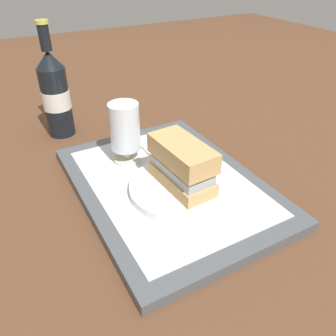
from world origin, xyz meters
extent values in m
plane|color=brown|center=(0.00, 0.00, 0.00)|extent=(3.00, 3.00, 0.00)
cube|color=#4C5156|center=(0.00, 0.00, 0.01)|extent=(0.44, 0.32, 0.02)
cube|color=silver|center=(0.00, 0.00, 0.02)|extent=(0.38, 0.27, 0.00)
cylinder|color=white|center=(-0.04, -0.01, 0.03)|extent=(0.19, 0.19, 0.01)
cube|color=tan|center=(-0.04, -0.01, 0.05)|extent=(0.13, 0.07, 0.02)
cube|color=#9EA3A8|center=(-0.04, -0.01, 0.07)|extent=(0.12, 0.06, 0.02)
cube|color=silver|center=(-0.04, -0.01, 0.08)|extent=(0.11, 0.06, 0.01)
sphere|color=#47932D|center=(0.01, 0.00, 0.09)|extent=(0.04, 0.04, 0.04)
cube|color=tan|center=(-0.04, -0.01, 0.10)|extent=(0.13, 0.07, 0.04)
cylinder|color=silver|center=(0.11, 0.04, 0.02)|extent=(0.06, 0.06, 0.01)
cylinder|color=silver|center=(0.11, 0.04, 0.04)|extent=(0.01, 0.01, 0.02)
cylinder|color=silver|center=(0.11, 0.04, 0.10)|extent=(0.06, 0.06, 0.09)
cylinder|color=gold|center=(0.11, 0.04, 0.07)|extent=(0.06, 0.06, 0.04)
cylinder|color=white|center=(0.11, 0.04, 0.09)|extent=(0.05, 0.05, 0.01)
cube|color=white|center=(0.12, -0.04, 0.02)|extent=(0.09, 0.07, 0.01)
cylinder|color=black|center=(0.33, 0.12, 0.08)|extent=(0.06, 0.06, 0.17)
cylinder|color=silver|center=(0.33, 0.12, 0.09)|extent=(0.07, 0.07, 0.05)
cone|color=black|center=(0.33, 0.12, 0.18)|extent=(0.06, 0.06, 0.04)
cylinder|color=black|center=(0.33, 0.12, 0.23)|extent=(0.02, 0.02, 0.05)
cylinder|color=#BFB74C|center=(0.33, 0.12, 0.26)|extent=(0.03, 0.03, 0.01)
camera|label=1|loc=(-0.46, 0.25, 0.40)|focal=36.15mm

